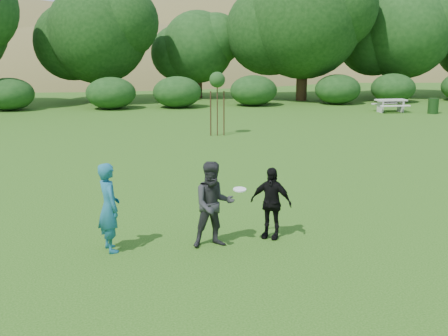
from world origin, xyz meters
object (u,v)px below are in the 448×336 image
(player_grey, at_px, (214,205))
(player_black, at_px, (271,203))
(sapling, at_px, (217,82))
(player_teal, at_px, (109,207))
(picnic_table, at_px, (391,103))
(trash_can_near, at_px, (433,106))

(player_grey, distance_m, player_black, 1.35)
(player_grey, xyz_separation_m, player_black, (1.30, 0.31, -0.12))
(player_black, xyz_separation_m, sapling, (1.03, 13.40, 1.63))
(player_teal, xyz_separation_m, player_grey, (2.12, -0.13, -0.01))
(player_teal, xyz_separation_m, picnic_table, (15.98, 20.02, -0.40))
(trash_can_near, xyz_separation_m, picnic_table, (-2.15, 1.03, 0.07))
(player_teal, distance_m, trash_can_near, 26.26)
(player_black, height_order, trash_can_near, player_black)
(player_teal, relative_size, sapling, 0.65)
(picnic_table, bearing_deg, player_grey, -124.53)
(player_black, bearing_deg, player_teal, -143.93)
(player_teal, bearing_deg, trash_can_near, -62.07)
(player_teal, height_order, player_black, player_teal)
(player_grey, distance_m, picnic_table, 24.45)
(player_black, distance_m, sapling, 13.53)
(player_black, relative_size, sapling, 0.55)
(player_teal, distance_m, player_black, 3.44)
(player_grey, bearing_deg, trash_can_near, 45.71)
(sapling, bearing_deg, picnic_table, 29.18)
(player_black, bearing_deg, trash_can_near, 84.95)
(trash_can_near, height_order, sapling, sapling)
(player_teal, bearing_deg, picnic_table, -56.99)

